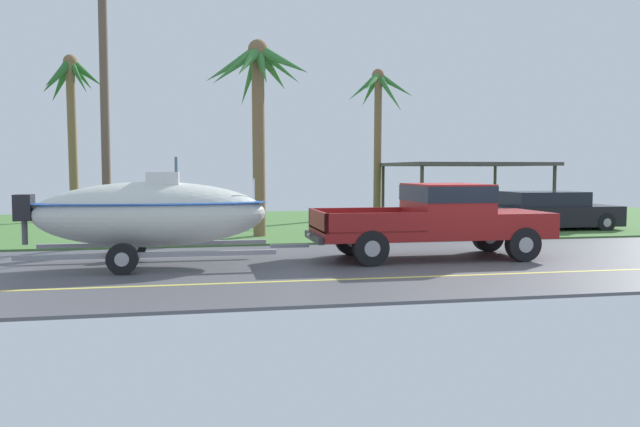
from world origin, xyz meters
The scene contains 9 objects.
ground centered at (0.00, 8.38, -0.01)m, with size 36.00×22.00×0.11m.
pickup_truck_towing centered at (-0.08, 0.72, 1.02)m, with size 5.86×2.12×1.81m.
boat_on_trailer centered at (-7.00, 0.72, 1.17)m, with size 6.36×2.33×2.42m.
parked_sedan_near centered at (6.18, 6.57, 0.67)m, with size 4.74×1.94×1.38m.
carport_awning centered at (5.16, 11.60, 2.33)m, with size 6.02×5.59×2.45m.
palm_tree_near_left centered at (2.07, 13.82, 4.93)m, with size 3.13×2.86×6.65m.
palm_tree_near_right centered at (-11.05, 14.01, 5.16)m, with size 2.61×3.18×6.86m.
palm_tree_mid centered at (-4.05, 6.32, 4.70)m, with size 3.39×3.15×6.22m.
utility_pole centered at (-8.44, 4.64, 4.16)m, with size 0.24×1.80×8.01m.
Camera 1 is at (-5.99, -13.73, 2.14)m, focal length 35.52 mm.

